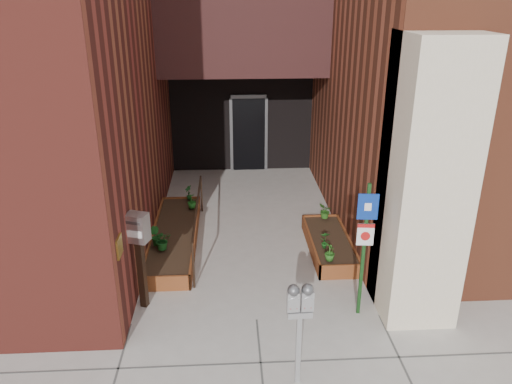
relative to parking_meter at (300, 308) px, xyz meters
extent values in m
plane|color=#9E9991|center=(-0.47, 1.38, -1.18)|extent=(80.00, 80.00, 0.00)
cube|color=beige|center=(2.08, 1.58, 1.02)|extent=(1.10, 1.20, 4.40)
cube|color=black|center=(-0.47, 7.38, 2.82)|extent=(4.20, 2.00, 2.00)
cube|color=black|center=(-0.47, 8.78, 0.32)|extent=(4.00, 0.30, 3.00)
cube|color=black|center=(-0.27, 8.60, -0.13)|extent=(0.90, 0.06, 2.10)
cube|color=#B79338|center=(-2.46, 1.18, 0.32)|extent=(0.04, 0.30, 0.30)
cube|color=maroon|center=(-2.02, 2.30, -1.03)|extent=(0.90, 0.04, 0.30)
cube|color=maroon|center=(-2.02, 5.86, -1.03)|extent=(0.90, 0.04, 0.30)
cube|color=maroon|center=(-2.45, 4.08, -1.03)|extent=(0.04, 3.60, 0.30)
cube|color=maroon|center=(-1.59, 4.08, -1.03)|extent=(0.04, 3.60, 0.30)
cube|color=black|center=(-2.02, 4.08, -1.05)|extent=(0.82, 3.52, 0.26)
cube|color=maroon|center=(1.13, 2.50, -1.03)|extent=(0.80, 0.04, 0.30)
cube|color=maroon|center=(1.13, 4.66, -1.03)|extent=(0.80, 0.04, 0.30)
cube|color=maroon|center=(0.75, 3.58, -1.03)|extent=(0.04, 2.20, 0.30)
cube|color=maroon|center=(1.51, 3.58, -1.03)|extent=(0.04, 2.20, 0.30)
cube|color=black|center=(1.13, 3.58, -1.05)|extent=(0.72, 2.12, 0.26)
cylinder|color=black|center=(-1.52, 2.38, -0.73)|extent=(0.04, 0.04, 0.90)
cylinder|color=black|center=(-1.52, 5.68, -0.73)|extent=(0.04, 0.04, 0.90)
cylinder|color=black|center=(-1.52, 4.03, -0.30)|extent=(0.04, 3.30, 0.04)
cube|color=#A8A9AB|center=(0.00, 0.00, -0.65)|extent=(0.07, 0.07, 1.06)
cube|color=#A8A9AB|center=(0.00, 0.00, -0.08)|extent=(0.32, 0.14, 0.08)
cube|color=#A8A9AB|center=(-0.09, 0.00, 0.11)|extent=(0.16, 0.11, 0.27)
sphere|color=#59595B|center=(-0.09, 0.00, 0.27)|extent=(0.16, 0.16, 0.16)
cube|color=white|center=(-0.09, -0.06, 0.13)|extent=(0.10, 0.01, 0.05)
cube|color=#B21414|center=(-0.09, -0.06, 0.04)|extent=(0.10, 0.01, 0.03)
cube|color=#A8A9AB|center=(0.09, 0.00, 0.11)|extent=(0.16, 0.11, 0.27)
sphere|color=#59595B|center=(0.09, 0.00, 0.27)|extent=(0.16, 0.16, 0.16)
cube|color=white|center=(0.09, -0.05, 0.13)|extent=(0.10, 0.01, 0.05)
cube|color=#B21414|center=(0.09, -0.05, 0.04)|extent=(0.10, 0.01, 0.03)
cube|color=#153A15|center=(1.20, 1.48, -0.04)|extent=(0.06, 0.06, 2.27)
cube|color=navy|center=(1.20, 1.45, 0.73)|extent=(0.31, 0.05, 0.41)
cube|color=white|center=(1.20, 1.44, 0.73)|extent=(0.10, 0.02, 0.12)
cube|color=white|center=(1.20, 1.45, 0.27)|extent=(0.26, 0.05, 0.36)
cube|color=#B21414|center=(1.20, 1.44, 0.42)|extent=(0.26, 0.04, 0.06)
cylinder|color=#B21414|center=(1.20, 1.43, 0.25)|extent=(0.15, 0.03, 0.14)
cube|color=black|center=(-2.32, 1.88, -0.57)|extent=(0.14, 0.14, 1.23)
cube|color=#AEAEB1|center=(-2.32, 1.88, 0.27)|extent=(0.40, 0.34, 0.47)
cube|color=#59595B|center=(-2.36, 1.76, 0.41)|extent=(0.24, 0.09, 0.04)
cube|color=white|center=(-2.36, 1.76, 0.22)|extent=(0.26, 0.10, 0.11)
imported|color=#164E19|center=(-2.15, 3.28, -0.69)|extent=(0.39, 0.39, 0.38)
imported|color=#164F18|center=(-2.32, 3.46, -0.69)|extent=(0.29, 0.29, 0.38)
imported|color=#1B5C1A|center=(-1.72, 5.19, -0.70)|extent=(0.28, 0.28, 0.35)
imported|color=#18541E|center=(-1.82, 5.68, -0.70)|extent=(0.25, 0.25, 0.36)
imported|color=#265D1A|center=(0.95, 2.68, -0.71)|extent=(0.20, 0.20, 0.34)
imported|color=#175017|center=(0.95, 3.14, -0.70)|extent=(0.20, 0.20, 0.36)
imported|color=#2C631C|center=(1.20, 4.48, -0.71)|extent=(0.36, 0.36, 0.33)
camera|label=1|loc=(-0.86, -5.24, 3.74)|focal=35.00mm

